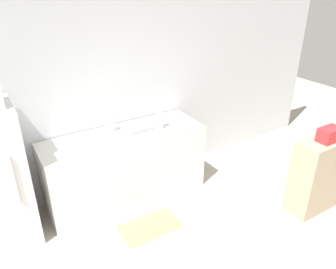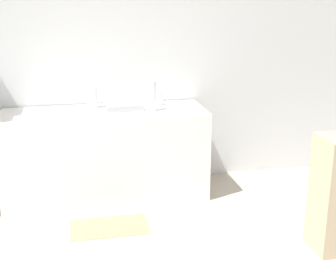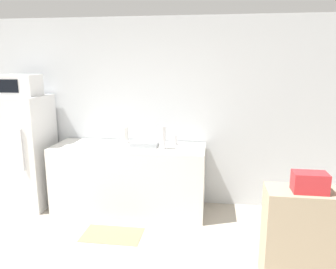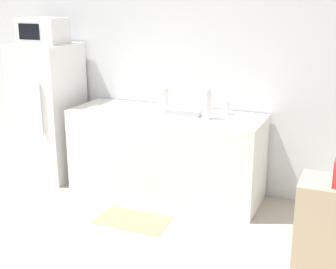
{
  "view_description": "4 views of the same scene",
  "coord_description": "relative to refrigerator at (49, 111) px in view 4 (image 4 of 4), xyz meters",
  "views": [
    {
      "loc": [
        -1.06,
        -0.98,
        2.69
      ],
      "look_at": [
        0.78,
        2.02,
        0.96
      ],
      "focal_mm": 35.0,
      "sensor_mm": 36.0,
      "label": 1
    },
    {
      "loc": [
        0.08,
        -2.16,
        2.0
      ],
      "look_at": [
        0.84,
        1.56,
        0.88
      ],
      "focal_mm": 50.0,
      "sensor_mm": 36.0,
      "label": 2
    },
    {
      "loc": [
        1.47,
        -1.72,
        1.98
      ],
      "look_at": [
        0.95,
        1.99,
        1.17
      ],
      "focal_mm": 35.0,
      "sensor_mm": 36.0,
      "label": 3
    },
    {
      "loc": [
        2.25,
        -1.92,
        2.06
      ],
      "look_at": [
        0.73,
        1.6,
        0.93
      ],
      "focal_mm": 50.0,
      "sensor_mm": 36.0,
      "label": 4
    }
  ],
  "objects": [
    {
      "name": "wall_back",
      "position": [
        1.11,
        0.41,
        0.52
      ],
      "size": [
        8.0,
        0.06,
        2.6
      ],
      "primitive_type": "cube",
      "color": "silver",
      "rests_on": "ground_plane"
    },
    {
      "name": "refrigerator",
      "position": [
        0.0,
        0.0,
        0.0
      ],
      "size": [
        0.63,
        0.7,
        1.55
      ],
      "color": "silver",
      "rests_on": "ground_plane"
    },
    {
      "name": "microwave",
      "position": [
        -0.0,
        -0.0,
        0.92
      ],
      "size": [
        0.49,
        0.36,
        0.28
      ],
      "color": "white",
      "rests_on": "refrigerator"
    },
    {
      "name": "counter",
      "position": [
        1.48,
        0.01,
        -0.32
      ],
      "size": [
        2.03,
        0.7,
        0.91
      ],
      "primitive_type": "cube",
      "color": "silver",
      "rests_on": "ground_plane"
    },
    {
      "name": "sink_basin",
      "position": [
        1.69,
        0.05,
        0.16
      ],
      "size": [
        0.36,
        0.28,
        0.06
      ],
      "primitive_type": "cube",
      "color": "#9EA3A8",
      "rests_on": "counter"
    },
    {
      "name": "bottle_tall",
      "position": [
        1.95,
        -0.07,
        0.28
      ],
      "size": [
        0.08,
        0.08,
        0.3
      ],
      "primitive_type": "cylinder",
      "color": "silver",
      "rests_on": "counter"
    },
    {
      "name": "bottle_short",
      "position": [
        2.07,
        0.19,
        0.2
      ],
      "size": [
        0.08,
        0.08,
        0.14
      ],
      "primitive_type": "cylinder",
      "color": "silver",
      "rests_on": "counter"
    },
    {
      "name": "paper_towel_roll",
      "position": [
        1.38,
        0.18,
        0.24
      ],
      "size": [
        0.1,
        0.1,
        0.23
      ],
      "primitive_type": "cylinder",
      "color": "white",
      "rests_on": "counter"
    },
    {
      "name": "kitchen_rug",
      "position": [
        1.44,
        -0.7,
        -0.77
      ],
      "size": [
        0.7,
        0.42,
        0.01
      ],
      "primitive_type": "cube",
      "color": "#937A5B",
      "rests_on": "ground_plane"
    }
  ]
}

